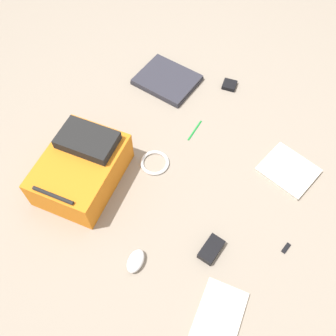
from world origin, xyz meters
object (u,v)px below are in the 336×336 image
at_px(laptop, 167,80).
at_px(usb_stick, 286,248).
at_px(power_brick, 211,249).
at_px(computer_mouse, 136,261).
at_px(book_manual, 288,170).
at_px(pen_black, 195,130).
at_px(book_comic, 218,318).
at_px(cable_coil, 155,163).
at_px(earbud_pouch, 229,85).
at_px(backpack, 82,167).

xyz_separation_m(laptop, usb_stick, (1.01, -0.38, -0.01)).
bearing_deg(power_brick, computer_mouse, -128.79).
height_order(laptop, computer_mouse, computer_mouse).
xyz_separation_m(laptop, book_manual, (0.81, -0.05, -0.01)).
bearing_deg(laptop, usb_stick, -20.66).
relative_size(pen_black, usb_stick, 2.76).
relative_size(book_comic, pen_black, 2.12).
bearing_deg(computer_mouse, book_manual, 54.56).
height_order(book_manual, usb_stick, book_manual).
relative_size(cable_coil, power_brick, 1.18).
xyz_separation_m(laptop, cable_coil, (0.31, -0.44, -0.01)).
bearing_deg(earbud_pouch, book_manual, -25.46).
height_order(computer_mouse, power_brick, computer_mouse).
relative_size(computer_mouse, usb_stick, 2.02).
height_order(pen_black, usb_stick, pen_black).
height_order(backpack, cable_coil, backpack).
distance_m(power_brick, usb_stick, 0.31).
bearing_deg(power_brick, laptop, 142.58).
height_order(earbud_pouch, usb_stick, earbud_pouch).
bearing_deg(earbud_pouch, cable_coil, -86.55).
bearing_deg(computer_mouse, earbud_pouch, 87.00).
distance_m(backpack, cable_coil, 0.34).
bearing_deg(backpack, usb_stick, 20.63).
relative_size(power_brick, earbud_pouch, 1.62).
height_order(backpack, earbud_pouch, backpack).
xyz_separation_m(pen_black, earbud_pouch, (-0.05, 0.36, 0.01)).
bearing_deg(backpack, cable_coil, 55.78).
height_order(backpack, book_manual, backpack).
xyz_separation_m(backpack, cable_coil, (0.19, 0.27, -0.08)).
xyz_separation_m(book_manual, power_brick, (-0.03, -0.54, 0.01)).
relative_size(book_comic, power_brick, 2.55).
xyz_separation_m(computer_mouse, usb_stick, (0.42, 0.46, -0.02)).
distance_m(laptop, earbud_pouch, 0.34).
relative_size(backpack, book_comic, 1.67).
relative_size(backpack, power_brick, 4.25).
relative_size(laptop, book_manual, 1.41).
xyz_separation_m(backpack, computer_mouse, (0.45, -0.13, -0.07)).
relative_size(computer_mouse, pen_black, 0.73).
relative_size(book_manual, power_brick, 2.09).
distance_m(laptop, power_brick, 0.98).
distance_m(backpack, laptop, 0.72).
height_order(laptop, book_manual, laptop).
bearing_deg(backpack, computer_mouse, -15.93).
relative_size(backpack, pen_black, 3.53).
relative_size(computer_mouse, earbud_pouch, 1.43).
relative_size(power_brick, pen_black, 0.83).
xyz_separation_m(power_brick, usb_stick, (0.23, 0.22, -0.01)).
xyz_separation_m(book_comic, power_brick, (-0.19, 0.19, 0.01)).
height_order(book_comic, earbud_pouch, earbud_pouch).
distance_m(pen_black, usb_stick, 0.71).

